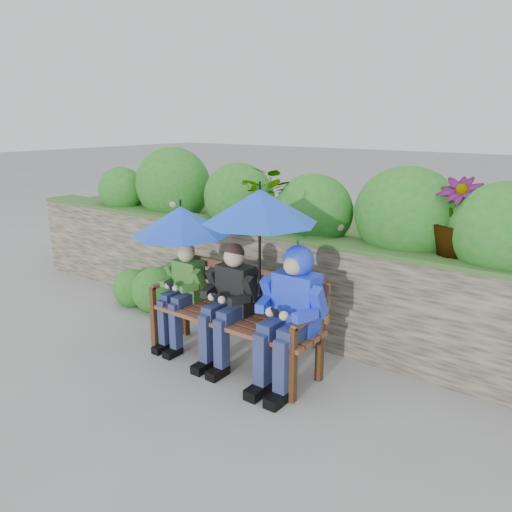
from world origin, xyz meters
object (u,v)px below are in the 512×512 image
Objects in this scene: park_bench at (237,309)px; umbrella_right at (260,206)px; boy_left at (182,289)px; umbrella_left at (181,221)px; boy_right at (291,306)px; boy_middle at (229,299)px.

umbrella_right is at bearing -12.90° from park_bench.
boy_left is 1.10× the size of umbrella_left.
umbrella_right is (0.90, -0.00, 0.87)m from boy_left.
boy_right reaches higher than boy_left.
umbrella_right is (0.30, -0.07, 0.95)m from park_bench.
umbrella_right is (0.33, 0.00, 0.84)m from boy_middle.
park_bench is 1.52× the size of boy_middle.
park_bench is at bearing 6.13° from boy_left.
umbrella_right reaches higher than umbrella_left.
boy_right reaches higher than park_bench.
park_bench is at bearing 167.10° from umbrella_right.
park_bench is 0.61m from boy_left.
boy_middle is 0.86m from umbrella_left.
boy_right is at bearing -6.39° from park_bench.
umbrella_left reaches higher than boy_left.
park_bench is at bearing 68.75° from boy_middle.
umbrella_right is (-0.30, -0.00, 0.76)m from boy_right.
park_bench is 1.42× the size of boy_right.
umbrella_left reaches higher than boy_right.
boy_right is (0.63, 0.01, 0.08)m from boy_middle.
boy_middle is at bearing -0.82° from boy_left.
boy_left is 1.25m from umbrella_right.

